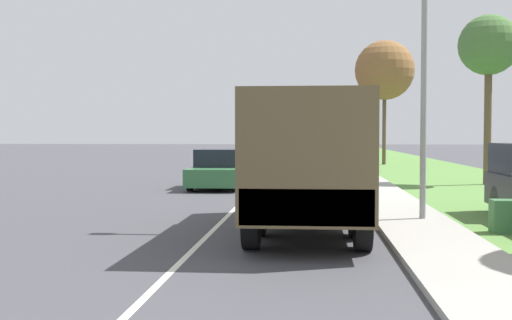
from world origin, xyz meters
The scene contains 13 objects.
ground_plane centered at (0.00, 40.00, 0.00)m, with size 180.00×180.00×0.00m, color #424247.
lane_centre_stripe centered at (0.00, 40.00, 0.00)m, with size 0.12×120.00×0.00m.
sidewalk_right centered at (4.50, 40.00, 0.06)m, with size 1.80×120.00×0.12m.
grass_strip_right centered at (8.90, 40.00, 0.01)m, with size 7.00×120.00×0.02m.
military_truck centered at (2.05, 10.66, 1.64)m, with size 2.30×7.08×2.87m.
car_nearest_ahead centered at (-1.44, 21.75, 0.69)m, with size 1.94×4.84×1.52m.
car_second_ahead centered at (1.97, 31.80, 0.77)m, with size 1.72×4.75×1.75m.
car_third_ahead centered at (-2.07, 40.70, 0.75)m, with size 1.75×3.91×1.68m.
car_fourth_ahead centered at (2.19, 53.36, 0.71)m, with size 1.91×3.90×1.59m.
lamp_post centered at (4.57, 12.17, 4.98)m, with size 1.69×0.24×8.33m.
tree_mid_right centered at (9.40, 24.04, 5.67)m, with size 2.47×2.47×6.98m.
tree_far_right centered at (7.15, 41.42, 6.45)m, with size 4.06×4.06×8.48m.
utility_box centered at (6.20, 10.71, 0.37)m, with size 0.55×0.45×0.70m.
Camera 1 is at (2.12, -3.11, 2.10)m, focal length 45.00 mm.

